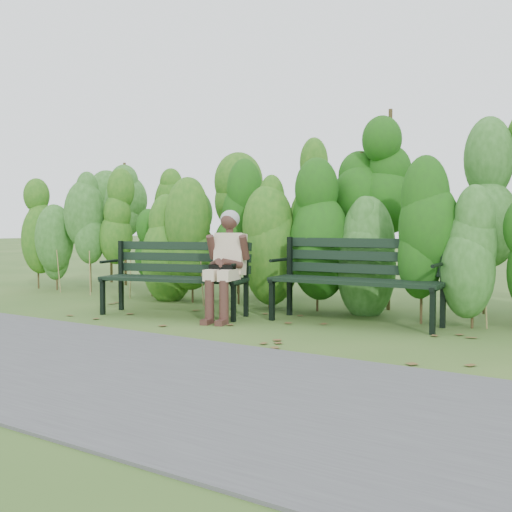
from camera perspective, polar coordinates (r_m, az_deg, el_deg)
The scene contains 7 objects.
ground at distance 6.65m, azimuth -1.65°, elevation -6.60°, with size 80.00×80.00×0.00m, color #335920.
footpath at distance 5.03m, azimuth -16.23°, elevation -9.80°, with size 60.00×2.50×0.01m, color #474749.
hedge_band at distance 8.16m, azimuth 5.79°, elevation 4.03°, with size 11.04×1.67×2.42m.
leaf_litter at distance 6.75m, azimuth -2.16°, elevation -6.43°, with size 5.97×2.23×0.01m.
bench_left at distance 7.43m, azimuth -7.54°, elevation -1.49°, with size 1.89×1.01×0.90m.
bench_right at distance 6.84m, azimuth 9.65°, elevation -1.60°, with size 1.95×0.74×0.96m.
seated_woman at distance 6.96m, azimuth -2.85°, elevation -0.15°, with size 0.53×0.78×1.28m.
Camera 1 is at (3.72, -5.40, 1.11)m, focal length 42.00 mm.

